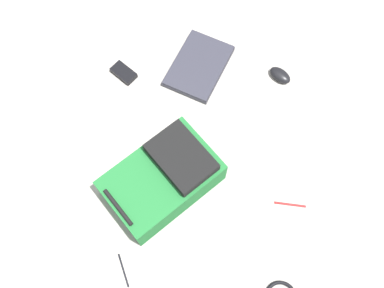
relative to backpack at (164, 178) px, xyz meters
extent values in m
plane|color=gray|center=(-0.23, -0.01, -0.08)|extent=(4.17, 4.17, 0.00)
cube|color=#1E662D|center=(0.01, 0.00, -0.01)|extent=(0.53, 0.46, 0.15)
cube|color=black|center=(-0.08, 0.04, 0.09)|extent=(0.28, 0.31, 0.05)
cylinder|color=black|center=(0.19, -0.10, 0.07)|extent=(0.09, 0.16, 0.02)
cube|color=#24242C|center=(-0.58, -0.09, -0.07)|extent=(0.34, 0.24, 0.02)
cube|color=#2D2D38|center=(-0.58, -0.09, -0.06)|extent=(0.33, 0.24, 0.01)
cube|color=silver|center=(0.25, -0.55, -0.08)|extent=(0.23, 0.26, 0.02)
cube|color=silver|center=(0.25, -0.55, -0.07)|extent=(0.24, 0.26, 0.00)
ellipsoid|color=black|center=(-0.68, 0.28, -0.06)|extent=(0.10, 0.12, 0.04)
cube|color=black|center=(-0.41, -0.40, -0.07)|extent=(0.10, 0.13, 0.03)
cylinder|color=red|center=(-0.12, 0.51, -0.08)|extent=(0.04, 0.13, 0.01)
cylinder|color=black|center=(0.38, -0.01, -0.08)|extent=(0.10, 0.10, 0.01)
camera|label=1|loc=(0.44, 0.31, 1.67)|focal=40.41mm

